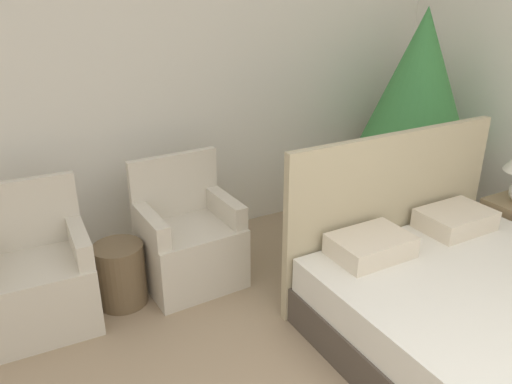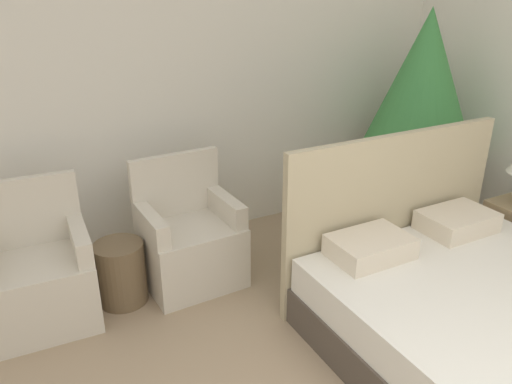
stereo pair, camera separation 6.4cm
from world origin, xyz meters
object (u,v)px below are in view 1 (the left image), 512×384
(armchair_near_window_left, at_px, (38,285))
(armchair_near_window_right, at_px, (190,246))
(potted_palm, at_px, (419,87))
(bed, at_px, (490,318))
(side_table, at_px, (121,274))

(armchair_near_window_left, bearing_deg, armchair_near_window_right, 2.26)
(armchair_near_window_left, relative_size, potted_palm, 0.49)
(bed, distance_m, potted_palm, 2.18)
(bed, bearing_deg, potted_palm, 60.22)
(armchair_near_window_left, xyz_separation_m, potted_palm, (3.29, 0.03, 0.98))
(armchair_near_window_left, relative_size, side_table, 2.10)
(bed, xyz_separation_m, side_table, (-1.80, 1.64, -0.05))
(armchair_near_window_right, relative_size, potted_palm, 0.49)
(armchair_near_window_right, bearing_deg, bed, -54.88)
(armchair_near_window_left, height_order, side_table, armchair_near_window_left)
(bed, distance_m, side_table, 2.43)
(armchair_near_window_left, relative_size, armchair_near_window_right, 1.00)
(armchair_near_window_left, height_order, armchair_near_window_right, same)
(armchair_near_window_left, xyz_separation_m, armchair_near_window_right, (1.07, -0.00, 0.00))
(side_table, bearing_deg, armchair_near_window_left, 178.82)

